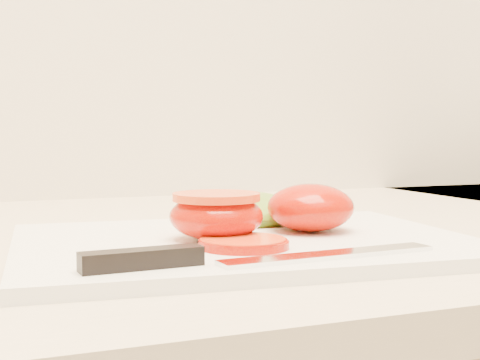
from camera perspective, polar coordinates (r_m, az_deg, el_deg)
name	(u,v)px	position (r m, az deg, el deg)	size (l,w,h in m)	color
cutting_board	(245,244)	(0.53, 0.40, -5.45)	(0.35, 0.26, 0.01)	white
tomato_half_dome	(310,207)	(0.56, 6.03, -2.34)	(0.07, 0.07, 0.04)	red
tomato_half_cut	(216,214)	(0.52, -2.03, -2.91)	(0.07, 0.07, 0.04)	red
tomato_slice_0	(243,243)	(0.48, 0.25, -5.40)	(0.06, 0.06, 0.01)	orange
tomato_slice_1	(250,244)	(0.48, 0.83, -5.50)	(0.05, 0.05, 0.01)	orange
lettuce_leaf_0	(250,210)	(0.61, 0.87, -2.55)	(0.11, 0.08, 0.02)	#6CA22B
knife	(219,257)	(0.43, -1.77, -6.60)	(0.24, 0.04, 0.01)	silver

